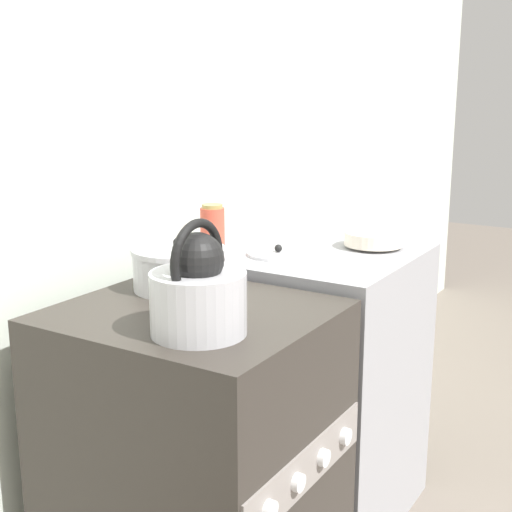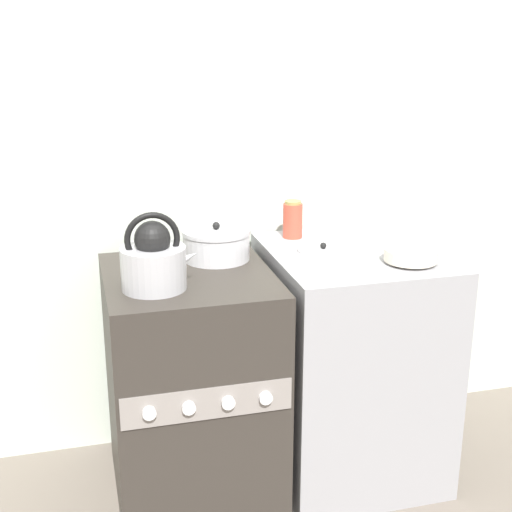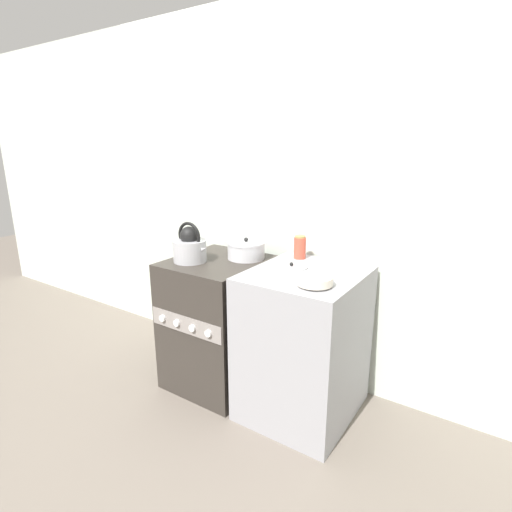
% 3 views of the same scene
% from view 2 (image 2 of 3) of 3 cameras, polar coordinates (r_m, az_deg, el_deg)
% --- Properties ---
extents(wall_back, '(7.00, 0.06, 2.50)m').
position_cam_2_polar(wall_back, '(2.80, -7.18, 8.76)').
color(wall_back, silver).
rests_on(wall_back, ground_plane).
extents(stove, '(0.58, 0.66, 0.87)m').
position_cam_2_polar(stove, '(2.65, -5.17, -10.36)').
color(stove, '#332D28').
rests_on(stove, ground_plane).
extents(counter, '(0.62, 0.68, 0.90)m').
position_cam_2_polar(counter, '(2.82, 7.52, -8.35)').
color(counter, '#99999E').
rests_on(counter, ground_plane).
extents(kettle, '(0.26, 0.21, 0.26)m').
position_cam_2_polar(kettle, '(2.32, -8.16, -0.36)').
color(kettle, '#B2B2B7').
rests_on(kettle, stove).
extents(cooking_pot, '(0.25, 0.25, 0.14)m').
position_cam_2_polar(cooking_pot, '(2.61, -3.18, 0.96)').
color(cooking_pot, silver).
rests_on(cooking_pot, stove).
extents(enamel_bowl, '(0.19, 0.19, 0.05)m').
position_cam_2_polar(enamel_bowl, '(2.55, 12.28, 0.09)').
color(enamel_bowl, beige).
rests_on(enamel_bowl, counter).
extents(storage_jar, '(0.08, 0.08, 0.15)m').
position_cam_2_polar(storage_jar, '(2.80, 2.95, 2.93)').
color(storage_jar, '#CC4C38').
rests_on(storage_jar, counter).
extents(loose_pot_lid, '(0.19, 0.19, 0.03)m').
position_cam_2_polar(loose_pot_lid, '(2.64, 5.40, 0.49)').
color(loose_pot_lid, silver).
rests_on(loose_pot_lid, counter).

